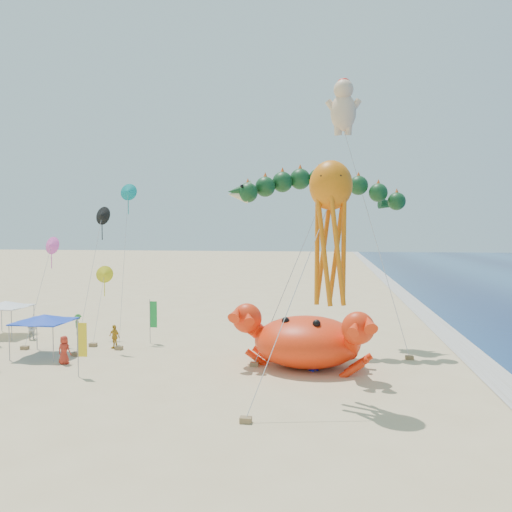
{
  "coord_description": "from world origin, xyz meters",
  "views": [
    {
      "loc": [
        2.78,
        -30.07,
        8.2
      ],
      "look_at": [
        -2.0,
        2.0,
        6.5
      ],
      "focal_mm": 35.0,
      "sensor_mm": 36.0,
      "label": 1
    }
  ],
  "objects_px": {
    "crab_inflatable": "(307,340)",
    "cherub_kite": "(344,106)",
    "dragon_kite": "(318,194)",
    "octopus_kite": "(330,222)",
    "canopy_blue": "(44,318)",
    "canopy_white": "(6,304)"
  },
  "relations": [
    {
      "from": "dragon_kite",
      "to": "cherub_kite",
      "type": "xyz_separation_m",
      "value": [
        1.73,
        4.44,
        6.84
      ]
    },
    {
      "from": "crab_inflatable",
      "to": "cherub_kite",
      "type": "bearing_deg",
      "value": 76.03
    },
    {
      "from": "dragon_kite",
      "to": "cherub_kite",
      "type": "distance_m",
      "value": 8.34
    },
    {
      "from": "octopus_kite",
      "to": "cherub_kite",
      "type": "bearing_deg",
      "value": 86.33
    },
    {
      "from": "dragon_kite",
      "to": "cherub_kite",
      "type": "height_order",
      "value": "cherub_kite"
    },
    {
      "from": "crab_inflatable",
      "to": "canopy_white",
      "type": "height_order",
      "value": "crab_inflatable"
    },
    {
      "from": "dragon_kite",
      "to": "canopy_blue",
      "type": "xyz_separation_m",
      "value": [
        -17.6,
        -4.19,
        -8.21
      ]
    },
    {
      "from": "canopy_white",
      "to": "dragon_kite",
      "type": "bearing_deg",
      "value": -2.5
    },
    {
      "from": "canopy_white",
      "to": "crab_inflatable",
      "type": "bearing_deg",
      "value": -13.36
    },
    {
      "from": "octopus_kite",
      "to": "canopy_blue",
      "type": "xyz_separation_m",
      "value": [
        -18.41,
        5.7,
        -6.15
      ]
    },
    {
      "from": "cherub_kite",
      "to": "octopus_kite",
      "type": "distance_m",
      "value": 16.89
    },
    {
      "from": "dragon_kite",
      "to": "canopy_blue",
      "type": "height_order",
      "value": "dragon_kite"
    },
    {
      "from": "cherub_kite",
      "to": "crab_inflatable",
      "type": "bearing_deg",
      "value": -103.97
    },
    {
      "from": "dragon_kite",
      "to": "octopus_kite",
      "type": "bearing_deg",
      "value": -85.3
    },
    {
      "from": "cherub_kite",
      "to": "canopy_blue",
      "type": "distance_m",
      "value": 25.97
    },
    {
      "from": "octopus_kite",
      "to": "canopy_blue",
      "type": "relative_size",
      "value": 3.26
    },
    {
      "from": "cherub_kite",
      "to": "canopy_white",
      "type": "bearing_deg",
      "value": -172.49
    },
    {
      "from": "crab_inflatable",
      "to": "canopy_white",
      "type": "xyz_separation_m",
      "value": [
        -23.51,
        5.58,
        0.78
      ]
    },
    {
      "from": "octopus_kite",
      "to": "canopy_white",
      "type": "xyz_separation_m",
      "value": [
        -24.83,
        10.94,
        -6.16
      ]
    },
    {
      "from": "crab_inflatable",
      "to": "dragon_kite",
      "type": "relative_size",
      "value": 0.71
    },
    {
      "from": "octopus_kite",
      "to": "canopy_blue",
      "type": "distance_m",
      "value": 20.23
    },
    {
      "from": "crab_inflatable",
      "to": "canopy_blue",
      "type": "xyz_separation_m",
      "value": [
        -17.1,
        0.34,
        0.78
      ]
    }
  ]
}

